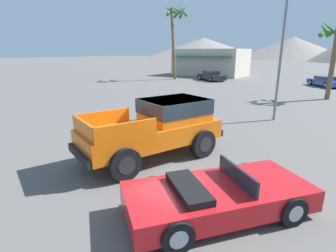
{
  "coord_description": "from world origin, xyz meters",
  "views": [
    {
      "loc": [
        5.16,
        -7.23,
        3.64
      ],
      "look_at": [
        -0.3,
        0.55,
        0.93
      ],
      "focal_mm": 28.0,
      "sensor_mm": 36.0,
      "label": 1
    }
  ],
  "objects_px": {
    "street_lamp_post": "(284,25)",
    "palm_tree_tall": "(175,25)",
    "orange_pickup_truck": "(160,125)",
    "palm_tree_short": "(336,40)",
    "parked_car_blue": "(326,81)",
    "parked_car_dark": "(211,76)",
    "red_convertible_car": "(217,196)"
  },
  "relations": [
    {
      "from": "street_lamp_post",
      "to": "palm_tree_tall",
      "type": "xyz_separation_m",
      "value": [
        -16.51,
        14.93,
        2.03
      ]
    },
    {
      "from": "orange_pickup_truck",
      "to": "palm_tree_short",
      "type": "xyz_separation_m",
      "value": [
        3.81,
        16.78,
        3.3
      ]
    },
    {
      "from": "street_lamp_post",
      "to": "parked_car_blue",
      "type": "bearing_deg",
      "value": 87.19
    },
    {
      "from": "orange_pickup_truck",
      "to": "palm_tree_short",
      "type": "relative_size",
      "value": 0.93
    },
    {
      "from": "parked_car_dark",
      "to": "palm_tree_tall",
      "type": "height_order",
      "value": "palm_tree_tall"
    },
    {
      "from": "street_lamp_post",
      "to": "palm_tree_short",
      "type": "height_order",
      "value": "street_lamp_post"
    },
    {
      "from": "red_convertible_car",
      "to": "parked_car_dark",
      "type": "bearing_deg",
      "value": 153.64
    },
    {
      "from": "street_lamp_post",
      "to": "palm_tree_short",
      "type": "bearing_deg",
      "value": 79.26
    },
    {
      "from": "palm_tree_tall",
      "to": "palm_tree_short",
      "type": "xyz_separation_m",
      "value": [
        18.24,
        -5.84,
        -2.48
      ]
    },
    {
      "from": "palm_tree_short",
      "to": "parked_car_blue",
      "type": "bearing_deg",
      "value": 95.33
    },
    {
      "from": "orange_pickup_truck",
      "to": "palm_tree_short",
      "type": "height_order",
      "value": "palm_tree_short"
    },
    {
      "from": "orange_pickup_truck",
      "to": "red_convertible_car",
      "type": "xyz_separation_m",
      "value": [
        3.2,
        -2.08,
        -0.71
      ]
    },
    {
      "from": "street_lamp_post",
      "to": "palm_tree_tall",
      "type": "height_order",
      "value": "palm_tree_tall"
    },
    {
      "from": "orange_pickup_truck",
      "to": "parked_car_blue",
      "type": "relative_size",
      "value": 1.23
    },
    {
      "from": "parked_car_blue",
      "to": "street_lamp_post",
      "type": "height_order",
      "value": "street_lamp_post"
    },
    {
      "from": "parked_car_dark",
      "to": "palm_tree_tall",
      "type": "bearing_deg",
      "value": -37.28
    },
    {
      "from": "orange_pickup_truck",
      "to": "street_lamp_post",
      "type": "height_order",
      "value": "street_lamp_post"
    },
    {
      "from": "red_convertible_car",
      "to": "palm_tree_tall",
      "type": "distance_m",
      "value": 31.03
    },
    {
      "from": "red_convertible_car",
      "to": "street_lamp_post",
      "type": "relative_size",
      "value": 0.55
    },
    {
      "from": "parked_car_dark",
      "to": "street_lamp_post",
      "type": "height_order",
      "value": "street_lamp_post"
    },
    {
      "from": "street_lamp_post",
      "to": "palm_tree_short",
      "type": "xyz_separation_m",
      "value": [
        1.72,
        9.08,
        -0.45
      ]
    },
    {
      "from": "parked_car_dark",
      "to": "palm_tree_short",
      "type": "relative_size",
      "value": 0.8
    },
    {
      "from": "orange_pickup_truck",
      "to": "parked_car_dark",
      "type": "height_order",
      "value": "orange_pickup_truck"
    },
    {
      "from": "red_convertible_car",
      "to": "palm_tree_short",
      "type": "relative_size",
      "value": 0.76
    },
    {
      "from": "orange_pickup_truck",
      "to": "street_lamp_post",
      "type": "bearing_deg",
      "value": 94.59
    },
    {
      "from": "street_lamp_post",
      "to": "palm_tree_short",
      "type": "distance_m",
      "value": 9.26
    },
    {
      "from": "palm_tree_short",
      "to": "parked_car_dark",
      "type": "bearing_deg",
      "value": 151.48
    },
    {
      "from": "orange_pickup_truck",
      "to": "parked_car_blue",
      "type": "height_order",
      "value": "orange_pickup_truck"
    },
    {
      "from": "orange_pickup_truck",
      "to": "palm_tree_tall",
      "type": "height_order",
      "value": "palm_tree_tall"
    },
    {
      "from": "red_convertible_car",
      "to": "palm_tree_short",
      "type": "bearing_deg",
      "value": 125.44
    },
    {
      "from": "palm_tree_tall",
      "to": "palm_tree_short",
      "type": "relative_size",
      "value": 1.56
    },
    {
      "from": "street_lamp_post",
      "to": "palm_tree_tall",
      "type": "distance_m",
      "value": 22.35
    }
  ]
}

